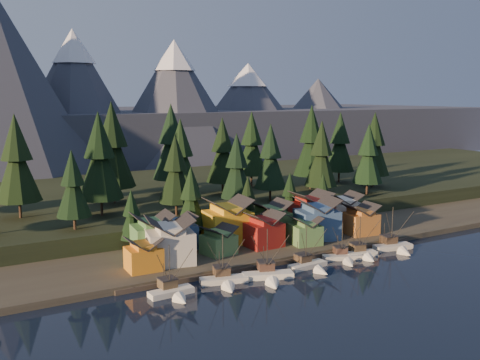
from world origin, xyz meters
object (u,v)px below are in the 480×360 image
house_front_1 (170,239)px  boat_6 (396,242)px  boat_0 (173,286)px  boat_2 (269,270)px  boat_3 (311,260)px  boat_4 (344,253)px  boat_5 (363,248)px  house_back_1 (180,231)px  house_back_0 (153,233)px  boat_1 (225,274)px  house_front_0 (144,253)px

house_front_1 → boat_6: bearing=-3.6°
boat_0 → house_front_1: 17.63m
boat_2 → boat_6: boat_6 is taller
boat_3 → boat_4: 10.80m
boat_5 → house_back_1: boat_5 is taller
house_front_1 → house_back_0: (-1.23, 7.75, -0.29)m
boat_6 → boat_1: bearing=-169.3°
boat_2 → house_front_0: bearing=165.5°
boat_6 → house_front_1: 57.33m
boat_6 → boat_0: bearing=-168.4°
boat_6 → house_front_0: boat_6 is taller
boat_2 → house_back_0: bearing=143.7°
house_back_0 → house_back_1: house_back_0 is taller
boat_1 → house_back_1: boat_1 is taller
house_back_0 → boat_4: bearing=-24.7°
house_front_0 → house_front_1: (6.89, 1.90, 1.69)m
house_front_0 → house_back_0: house_back_0 is taller
house_back_1 → boat_3: bearing=-47.9°
boat_6 → house_back_1: size_ratio=1.43×
boat_0 → boat_6: (61.14, 1.40, 0.09)m
boat_1 → boat_5: (37.93, 0.14, 0.10)m
boat_0 → house_front_0: boat_0 is taller
boat_0 → boat_3: (33.47, 0.18, -0.18)m
boat_6 → house_front_0: 63.49m
boat_3 → house_front_1: 32.15m
house_front_0 → house_back_0: (5.66, 9.65, 1.41)m
boat_4 → boat_1: bearing=-159.4°
boat_0 → house_back_0: size_ratio=1.13×
boat_4 → house_front_1: 41.37m
boat_1 → boat_6: (49.18, 0.39, 0.13)m
house_back_0 → boat_1: bearing=-67.3°
house_back_0 → boat_3: bearing=-34.3°
boat_3 → house_front_1: size_ratio=0.92×
boat_0 → boat_4: bearing=-1.4°
boat_2 → boat_6: size_ratio=1.00×
house_front_0 → house_front_1: size_ratio=0.63×
boat_0 → house_back_0: 24.53m
house_front_0 → house_back_0: bearing=61.0°
boat_0 → boat_2: 21.46m
boat_0 → house_back_1: size_ratio=1.34×
house_back_1 → boat_1: bearing=-88.6°
boat_0 → house_back_1: boat_0 is taller
boat_2 → boat_4: 22.93m
boat_0 → house_front_1: size_ratio=0.95×
boat_1 → house_back_0: (-7.32, 22.65, 4.55)m
house_back_1 → house_front_0: bearing=-136.9°
boat_6 → house_back_0: bearing=168.7°
house_front_1 → boat_3: bearing=-18.6°
boat_1 → house_front_1: (-6.09, 14.90, 4.84)m
boat_3 → boat_6: (27.67, 1.22, 0.28)m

